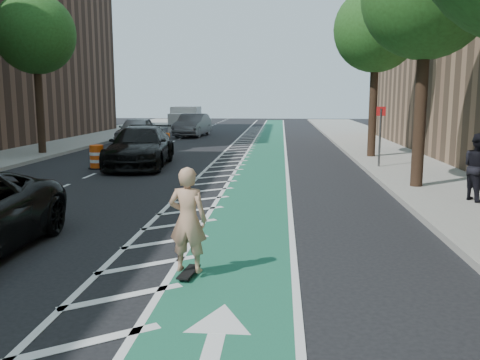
# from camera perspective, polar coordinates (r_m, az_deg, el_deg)

# --- Properties ---
(ground) EXTENTS (120.00, 120.00, 0.00)m
(ground) POSITION_cam_1_polar(r_m,az_deg,el_deg) (9.43, -19.28, -8.81)
(ground) COLOR black
(ground) RESTS_ON ground
(bike_lane) EXTENTS (2.00, 90.00, 0.01)m
(bike_lane) POSITION_cam_1_polar(r_m,az_deg,el_deg) (18.41, 2.24, 0.43)
(bike_lane) COLOR #185541
(bike_lane) RESTS_ON ground
(buffer_strip) EXTENTS (1.40, 90.00, 0.01)m
(buffer_strip) POSITION_cam_1_polar(r_m,az_deg,el_deg) (18.53, -2.40, 0.48)
(buffer_strip) COLOR silver
(buffer_strip) RESTS_ON ground
(sidewalk_right) EXTENTS (5.00, 90.00, 0.15)m
(sidewalk_right) POSITION_cam_1_polar(r_m,az_deg,el_deg) (19.26, 21.94, 0.36)
(sidewalk_right) COLOR gray
(sidewalk_right) RESTS_ON ground
(curb_right) EXTENTS (0.12, 90.00, 0.16)m
(curb_right) POSITION_cam_1_polar(r_m,az_deg,el_deg) (18.68, 14.75, 0.48)
(curb_right) COLOR gray
(curb_right) RESTS_ON ground
(tree_r_d) EXTENTS (4.20, 4.20, 7.90)m
(tree_r_d) POSITION_cam_1_polar(r_m,az_deg,el_deg) (24.70, 14.84, 15.82)
(tree_r_d) COLOR #382619
(tree_r_d) RESTS_ON ground
(tree_l_d) EXTENTS (4.20, 4.20, 7.90)m
(tree_l_d) POSITION_cam_1_polar(r_m,az_deg,el_deg) (26.99, -21.75, 14.89)
(tree_l_d) COLOR #382619
(tree_l_d) RESTS_ON ground
(sign_post) EXTENTS (0.35, 0.08, 2.47)m
(sign_post) POSITION_cam_1_polar(r_m,az_deg,el_deg) (20.59, 15.45, 4.81)
(sign_post) COLOR #4C4C4C
(sign_post) RESTS_ON ground
(skateboard) EXTENTS (0.28, 0.71, 0.09)m
(skateboard) POSITION_cam_1_polar(r_m,az_deg,el_deg) (8.30, -5.77, -10.23)
(skateboard) COLOR black
(skateboard) RESTS_ON ground
(skateboarder) EXTENTS (0.66, 0.48, 1.69)m
(skateboarder) POSITION_cam_1_polar(r_m,az_deg,el_deg) (8.06, -5.87, -4.46)
(skateboarder) COLOR tan
(skateboarder) RESTS_ON skateboard
(suv_far) EXTENTS (2.78, 5.82, 1.64)m
(suv_far) POSITION_cam_1_polar(r_m,az_deg,el_deg) (21.34, -11.11, 3.68)
(suv_far) COLOR black
(suv_far) RESTS_ON ground
(car_silver) EXTENTS (2.11, 4.84, 1.62)m
(car_silver) POSITION_cam_1_polar(r_m,az_deg,el_deg) (32.39, -11.52, 5.52)
(car_silver) COLOR #95959A
(car_silver) RESTS_ON ground
(car_grey) EXTENTS (2.14, 5.10, 1.64)m
(car_grey) POSITION_cam_1_polar(r_m,az_deg,el_deg) (37.33, -5.33, 6.16)
(car_grey) COLOR #525156
(car_grey) RESTS_ON ground
(pedestrian) EXTENTS (0.86, 1.00, 1.77)m
(pedestrian) POSITION_cam_1_polar(r_m,az_deg,el_deg) (14.63, 25.16, 1.32)
(pedestrian) COLOR black
(pedestrian) RESTS_ON sidewalk_right
(box_truck) EXTENTS (2.31, 4.90, 2.02)m
(box_truck) POSITION_cam_1_polar(r_m,az_deg,el_deg) (43.81, -6.17, 6.75)
(box_truck) COLOR silver
(box_truck) RESTS_ON ground
(barrel_b) EXTENTS (0.70, 0.70, 0.95)m
(barrel_b) POSITION_cam_1_polar(r_m,az_deg,el_deg) (21.13, -15.78, 2.44)
(barrel_b) COLOR #E54B0C
(barrel_b) RESTS_ON ground
(barrel_c) EXTENTS (0.70, 0.70, 0.96)m
(barrel_c) POSITION_cam_1_polar(r_m,az_deg,el_deg) (27.30, -8.44, 4.18)
(barrel_c) COLOR #FF630D
(barrel_c) RESTS_ON ground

